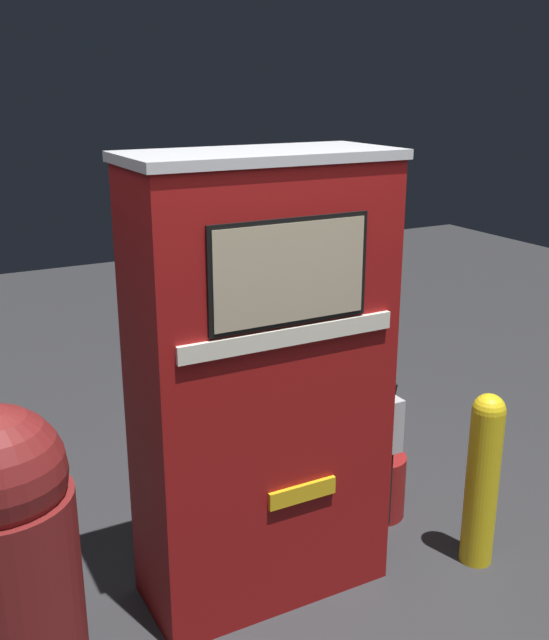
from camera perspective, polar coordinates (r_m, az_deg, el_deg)
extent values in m
plane|color=#2D2D30|center=(3.55, 0.99, -21.37)|extent=(14.00, 14.00, 0.00)
cube|color=maroon|center=(3.42, -0.97, -12.20)|extent=(1.07, 0.48, 1.06)
cube|color=maroon|center=(3.06, -1.07, 3.81)|extent=(1.07, 0.48, 0.88)
cube|color=#B7B7BC|center=(2.98, -1.12, 12.44)|extent=(1.10, 0.51, 0.04)
cube|color=black|center=(2.84, 1.21, 3.63)|extent=(0.68, 0.01, 0.42)
cube|color=tan|center=(2.83, 1.28, 3.60)|extent=(0.65, 0.01, 0.38)
cube|color=silver|center=(2.91, 1.21, -1.27)|extent=(0.94, 0.02, 0.07)
cube|color=gold|center=(3.24, 2.15, -13.04)|extent=(0.32, 0.02, 0.08)
cube|color=#B7B7BC|center=(3.53, 8.20, -7.53)|extent=(0.09, 0.22, 0.26)
cylinder|color=black|center=(3.63, 8.67, -12.52)|extent=(0.03, 0.03, 0.38)
cylinder|color=yellow|center=(3.77, 15.50, -12.17)|extent=(0.16, 0.16, 0.80)
sphere|color=yellow|center=(3.59, 16.02, -6.62)|extent=(0.16, 0.16, 0.16)
cylinder|color=maroon|center=(2.95, -19.26, -20.33)|extent=(0.49, 0.49, 0.93)
cylinder|color=maroon|center=(4.15, 7.97, -12.33)|extent=(0.28, 0.28, 0.35)
cylinder|color=black|center=(4.00, 8.69, -7.51)|extent=(0.02, 0.11, 0.44)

